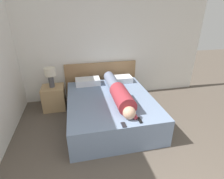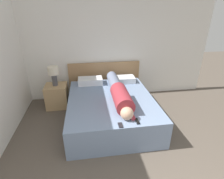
% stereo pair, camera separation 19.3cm
% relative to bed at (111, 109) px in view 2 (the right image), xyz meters
% --- Properties ---
extents(wall_back, '(5.10, 0.06, 2.60)m').
position_rel_bed_xyz_m(wall_back, '(0.10, 1.19, 1.04)').
color(wall_back, white).
rests_on(wall_back, ground_plane).
extents(bed, '(1.65, 1.96, 0.51)m').
position_rel_bed_xyz_m(bed, '(0.00, 0.00, 0.00)').
color(bed, '#7589A8').
rests_on(bed, ground_plane).
extents(headboard, '(1.77, 0.04, 0.91)m').
position_rel_bed_xyz_m(headboard, '(0.00, 1.12, 0.20)').
color(headboard, '#A37A51').
rests_on(headboard, ground_plane).
extents(nightstand, '(0.48, 0.45, 0.53)m').
position_rel_bed_xyz_m(nightstand, '(-1.16, 0.75, 0.01)').
color(nightstand, tan).
rests_on(nightstand, ground_plane).
extents(table_lamp, '(0.23, 0.23, 0.44)m').
position_rel_bed_xyz_m(table_lamp, '(-1.16, 0.75, 0.57)').
color(table_lamp, '#4C4C51').
rests_on(table_lamp, nightstand).
extents(person_lying, '(0.31, 1.76, 0.31)m').
position_rel_bed_xyz_m(person_lying, '(0.15, -0.07, 0.39)').
color(person_lying, tan).
rests_on(person_lying, bed).
extents(pillow_near_headboard, '(0.55, 0.31, 0.14)m').
position_rel_bed_xyz_m(pillow_near_headboard, '(-0.37, 0.77, 0.33)').
color(pillow_near_headboard, white).
rests_on(pillow_near_headboard, bed).
extents(pillow_second, '(0.52, 0.31, 0.13)m').
position_rel_bed_xyz_m(pillow_second, '(0.41, 0.77, 0.32)').
color(pillow_second, white).
rests_on(pillow_second, bed).
extents(tv_remote, '(0.04, 0.15, 0.02)m').
position_rel_bed_xyz_m(tv_remote, '(0.29, -0.85, 0.27)').
color(tv_remote, black).
rests_on(tv_remote, bed).
extents(cell_phone, '(0.06, 0.13, 0.01)m').
position_rel_bed_xyz_m(cell_phone, '(0.01, -0.90, 0.26)').
color(cell_phone, black).
rests_on(cell_phone, bed).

